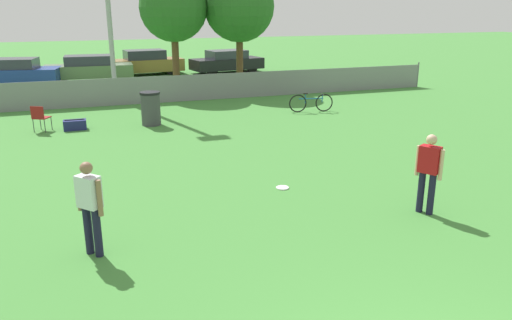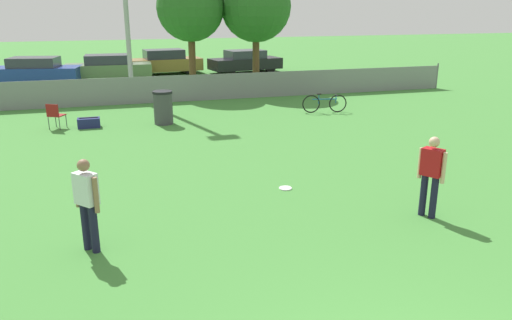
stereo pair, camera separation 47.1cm
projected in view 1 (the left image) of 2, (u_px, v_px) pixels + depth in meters
The scene contains 14 objects.
fence_backline at pixel (159, 90), 20.64m from camera, with size 25.64×0.07×1.21m.
tree_near_pole at pixel (173, 8), 22.20m from camera, with size 3.04×3.04×5.32m.
tree_far_right at pixel (239, 7), 22.80m from camera, with size 3.23×3.23×5.46m.
player_receiver_white at pixel (90, 203), 7.84m from camera, with size 0.41×0.43×1.58m.
player_thrower_red at pixel (429, 169), 9.47m from camera, with size 0.38×0.47×1.58m.
frisbee_disc at pixel (282, 188), 11.04m from camera, with size 0.29×0.29×0.03m.
folding_chair_sideline at pixel (40, 116), 15.88m from camera, with size 0.60×0.60×0.84m.
bicycle_sideline at pixel (311, 103), 18.89m from camera, with size 1.68×0.47×0.73m.
trash_bin at pixel (151, 108), 16.75m from camera, with size 0.67×0.67×1.13m.
gear_bag_sideline at pixel (75, 125), 16.22m from camera, with size 0.71×0.39×0.34m.
parked_car_blue at pixel (13, 72), 24.97m from camera, with size 4.71×2.55×1.37m.
parked_car_olive at pixel (89, 68), 26.56m from camera, with size 4.60×1.89×1.36m.
parked_car_tan at pixel (145, 63), 29.09m from camera, with size 4.45×2.11×1.42m.
parked_car_dark at pixel (227, 62), 29.92m from camera, with size 4.48×2.41×1.34m.
Camera 1 is at (-3.06, -2.75, 3.86)m, focal length 35.00 mm.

